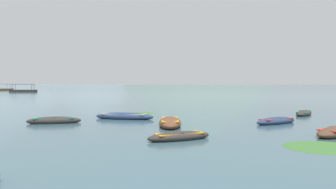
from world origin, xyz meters
name	(u,v)px	position (x,y,z in m)	size (l,w,h in m)	color
ground_plane	(156,84)	(0.00, 1500.00, 0.00)	(6000.00, 6000.00, 0.00)	#385660
mountain_1	(92,65)	(-404.64, 2023.83, 116.46)	(794.43, 794.43, 232.91)	slate
mountain_2	(197,50)	(248.29, 1954.28, 208.94)	(1026.25, 1026.25, 417.88)	slate
rowboat_0	(54,121)	(-6.67, 16.14, 0.17)	(3.40, 1.47, 0.53)	#2D2826
rowboat_2	(170,123)	(0.55, 14.60, 0.20)	(1.46, 3.91, 0.65)	brown
rowboat_5	(304,113)	(11.46, 20.79, 0.15)	(2.72, 3.26, 0.48)	#2D2826
rowboat_6	(276,121)	(7.21, 15.46, 0.16)	(3.41, 2.58, 0.51)	navy
rowboat_7	(179,136)	(0.76, 9.97, 0.15)	(3.17, 2.06, 0.46)	#2D2826
rowboat_8	(124,116)	(-2.51, 18.46, 0.18)	(4.45, 2.29, 0.57)	navy
ferry_0	(23,91)	(-38.53, 89.58, 0.45)	(7.11, 2.89, 2.54)	#2D2826
weed_patch_0	(145,113)	(-1.24, 22.91, 0.00)	(1.32, 1.97, 0.14)	#38662D
weed_patch_2	(324,148)	(6.26, 8.03, 0.00)	(3.06, 2.77, 0.14)	#38662D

